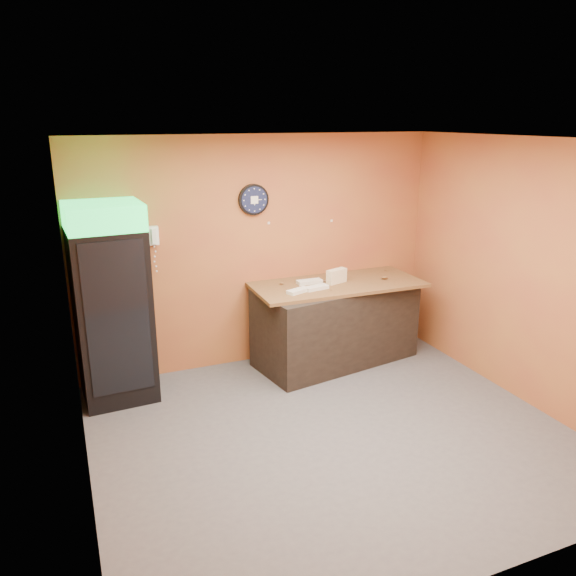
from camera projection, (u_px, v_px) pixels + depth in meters
floor at (332, 434)px, 5.51m from camera, size 4.50×4.50×0.00m
back_wall at (261, 252)px, 6.87m from camera, size 4.50×0.02×2.80m
left_wall at (73, 334)px, 4.28m from camera, size 0.02×4.00×2.80m
right_wall at (526, 273)px, 5.92m from camera, size 0.02×4.00×2.80m
ceiling at (340, 140)px, 4.69m from camera, size 4.50×4.00×0.02m
beverage_cooler at (112, 307)px, 5.95m from camera, size 0.79×0.80×2.15m
prep_counter at (336, 324)px, 7.04m from camera, size 2.11×1.21×1.00m
wall_clock at (254, 200)px, 6.61m from camera, size 0.37×0.06×0.37m
wall_phone at (153, 236)px, 6.25m from camera, size 0.11×0.10×0.21m
butcher_paper at (337, 284)px, 6.89m from camera, size 2.11×0.99×0.04m
sub_roll_stack at (337, 276)px, 6.84m from camera, size 0.29×0.17×0.17m
wrapped_sandwich_left at (298, 291)px, 6.48m from camera, size 0.31×0.21×0.04m
wrapped_sandwich_mid at (316, 288)px, 6.60m from camera, size 0.31×0.16×0.04m
wrapped_sandwich_right at (309, 282)px, 6.84m from camera, size 0.31×0.13×0.04m
kitchen_tool at (330, 279)px, 6.93m from camera, size 0.06×0.06×0.06m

